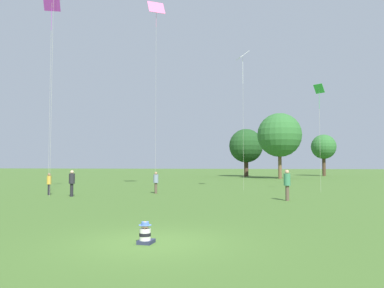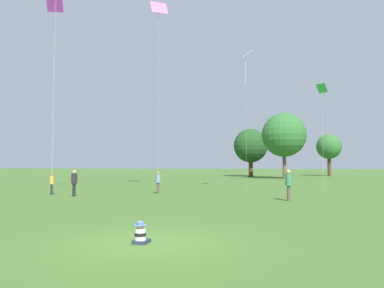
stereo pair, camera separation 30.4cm
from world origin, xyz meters
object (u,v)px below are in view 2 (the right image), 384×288
Objects in this scene: person_standing_1 at (289,182)px; distant_tree_0 at (284,135)px; person_standing_2 at (158,181)px; person_standing_3 at (52,182)px; distant_tree_1 at (329,147)px; kite_2 at (159,11)px; distant_tree_2 at (251,146)px; kite_1 at (322,92)px; person_standing_0 at (74,181)px; seated_toddler at (141,234)px; kite_3 at (55,9)px; kite_0 at (245,60)px.

distant_tree_0 reaches higher than person_standing_1.
person_standing_2 reaches higher than person_standing_3.
kite_2 is at bearing -119.85° from distant_tree_1.
person_standing_3 is at bearing -108.81° from distant_tree_2.
kite_2 is at bearing -105.13° from person_standing_2.
distant_tree_1 is at bearing 75.41° from kite_2.
person_standing_0 is at bearing 107.73° from kite_1.
person_standing_0 is (-8.87, 13.61, 0.78)m from seated_toddler.
person_standing_0 is 0.21× the size of distant_tree_2.
person_standing_3 is at bearing -121.21° from distant_tree_1.
person_standing_2 is at bearing -124.51° from person_standing_1.
kite_1 is 26.22m from distant_tree_0.
kite_1 is 1.12× the size of distant_tree_1.
kite_3 is at bearing 98.44° from kite_1.
person_standing_3 is at bearing 103.09° from kite_1.
distant_tree_1 reaches higher than seated_toddler.
distant_tree_2 is (2.58, 54.54, 4.98)m from seated_toddler.
kite_3 is (-0.91, 1.49, 13.15)m from person_standing_3.
person_standing_3 is 36.89m from distant_tree_0.
kite_2 is at bearing -47.26° from person_standing_3.
person_standing_0 is at bearing -97.81° from kite_2.
person_standing_2 is 0.11× the size of kite_3.
kite_0 is at bearing -101.61° from distant_tree_0.
person_standing_1 is (5.12, 12.82, 0.83)m from seated_toddler.
kite_0 reaches higher than distant_tree_1.
kite_3 is at bearing -123.00° from distant_tree_0.
seated_toddler is 18.28m from person_standing_3.
kite_2 is 1.76× the size of distant_tree_0.
kite_3 reaches higher than person_standing_0.
kite_3 reaches higher than kite_0.
kite_0 is (-2.65, 8.67, 9.89)m from person_standing_1.
kite_0 reaches higher than person_standing_1.
person_standing_0 reaches higher than person_standing_3.
distant_tree_2 is at bearing 175.19° from person_standing_0.
kite_2 is (-1.32, 5.12, 15.00)m from person_standing_2.
seated_toddler is 16.26m from person_standing_0.
distant_tree_0 is (18.53, 31.42, 5.48)m from person_standing_3.
distant_tree_2 is (-2.54, 41.72, 4.15)m from person_standing_1.
distant_tree_0 is at bearing -60.16° from distant_tree_2.
person_standing_0 is 0.95× the size of person_standing_1.
person_standing_3 is 13.27m from kite_3.
distant_tree_2 is at bearing -82.73° from kite_3.
seated_toddler is at bearing 154.60° from kite_3.
person_standing_3 is (-7.11, -2.45, -0.02)m from person_standing_2.
kite_3 is at bearing -110.42° from person_standing_1.
distant_tree_0 is at bearing 87.80° from seated_toddler.
kite_3 is 2.01× the size of distant_tree_1.
seated_toddler is at bearing 73.46° from person_standing_2.
kite_3 is at bearing 21.53° from person_standing_3.
kite_3 is at bearing -117.55° from person_standing_0.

